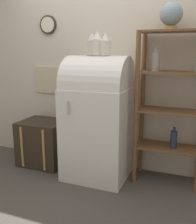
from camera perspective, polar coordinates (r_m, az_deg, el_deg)
The scene contains 9 objects.
ground_plane at distance 3.13m, azimuth -1.46°, elevation -14.96°, with size 12.00×12.00×0.00m, color #4C4742.
wall_back at distance 3.30m, azimuth 2.30°, elevation 10.99°, with size 7.00×0.09×2.70m.
refrigerator at distance 3.04m, azimuth 0.01°, elevation -0.84°, with size 0.72×0.71×1.42m.
suitcase_trunk at distance 3.57m, azimuth -11.69°, elevation -6.48°, with size 0.59×0.51×0.58m.
shelf_unit at distance 2.95m, azimuth 15.45°, elevation 2.52°, with size 0.72×0.36×1.68m.
globe at distance 2.92m, azimuth 15.64°, elevation 19.71°, with size 0.23×0.23×0.27m.
vase_left at distance 2.98m, azimuth -1.32°, elevation 14.39°, with size 0.11×0.11×0.25m.
vase_center at distance 2.96m, azimuth -0.13°, elevation 14.57°, with size 0.12×0.12×0.26m.
vase_right at distance 2.91m, azimuth 1.62°, elevation 14.37°, with size 0.11×0.11×0.24m.
Camera 1 is at (1.09, -2.54, 1.47)m, focal length 42.00 mm.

